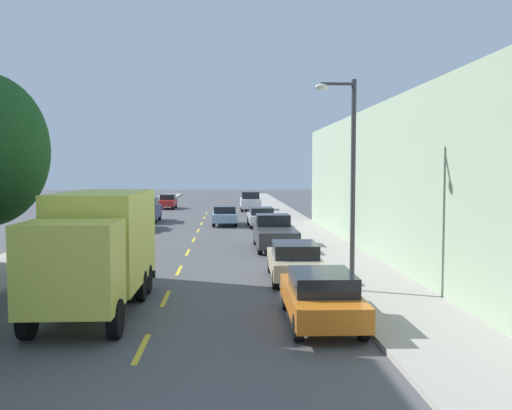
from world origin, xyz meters
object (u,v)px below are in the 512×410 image
(parked_hatchback_red, at_px, (167,202))
(parked_suv_navy, at_px, (146,209))
(parked_pickup_charcoal, at_px, (274,233))
(moving_sky_sedan, at_px, (225,215))
(parked_suv_white, at_px, (250,201))
(parked_sedan_orange, at_px, (321,296))
(parked_sedan_silver, at_px, (261,217))
(parked_sedan_champagne, at_px, (294,260))
(parked_sedan_forest, at_px, (137,219))
(street_lamp, at_px, (349,169))
(delivery_box_truck, at_px, (98,244))

(parked_hatchback_red, bearing_deg, parked_suv_navy, -90.23)
(parked_pickup_charcoal, distance_m, moving_sky_sedan, 12.96)
(parked_suv_white, bearing_deg, parked_hatchback_red, 158.91)
(parked_suv_white, xyz_separation_m, parked_sedan_orange, (0.17, -41.61, -0.24))
(parked_hatchback_red, bearing_deg, parked_sedan_orange, -78.83)
(parked_sedan_silver, relative_size, moving_sky_sedan, 1.01)
(parked_suv_navy, bearing_deg, parked_sedan_champagne, -69.63)
(parked_suv_white, distance_m, parked_hatchback_red, 9.34)
(parked_pickup_charcoal, bearing_deg, parked_sedan_champagne, -89.80)
(parked_sedan_orange, bearing_deg, parked_sedan_silver, 90.15)
(parked_sedan_forest, relative_size, moving_sky_sedan, 1.01)
(parked_sedan_champagne, bearing_deg, parked_suv_navy, 110.37)
(street_lamp, xyz_separation_m, parked_suv_navy, (-10.40, 26.47, -3.15))
(parked_suv_white, xyz_separation_m, parked_sedan_champagne, (0.16, -35.72, -0.24))
(parked_sedan_silver, bearing_deg, parked_suv_navy, 152.48)
(parked_suv_white, height_order, parked_suv_navy, same)
(parked_sedan_orange, bearing_deg, delivery_box_truck, 163.47)
(parked_sedan_forest, bearing_deg, delivery_box_truck, -83.71)
(parked_sedan_forest, bearing_deg, parked_pickup_charcoal, -48.56)
(parked_suv_navy, bearing_deg, parked_suv_white, 53.10)
(parked_suv_navy, distance_m, moving_sky_sedan, 6.96)
(parked_hatchback_red, distance_m, parked_sedan_forest, 20.92)
(parked_pickup_charcoal, bearing_deg, parked_sedan_forest, 131.44)
(delivery_box_truck, distance_m, parked_sedan_champagne, 7.54)
(parked_sedan_forest, relative_size, parked_sedan_champagne, 1.00)
(street_lamp, height_order, parked_hatchback_red, street_lamp)
(parked_suv_navy, bearing_deg, parked_sedan_silver, -27.52)
(parked_suv_white, bearing_deg, moving_sky_sedan, -99.69)
(parked_hatchback_red, relative_size, parked_pickup_charcoal, 0.76)
(parked_pickup_charcoal, bearing_deg, street_lamp, -82.01)
(street_lamp, distance_m, parked_sedan_champagne, 4.42)
(parked_suv_navy, xyz_separation_m, moving_sky_sedan, (6.26, -3.04, -0.24))
(parked_sedan_orange, bearing_deg, moving_sky_sedan, 95.70)
(parked_sedan_forest, xyz_separation_m, parked_sedan_orange, (8.73, -24.04, 0.00))
(parked_suv_white, xyz_separation_m, parked_pickup_charcoal, (0.13, -27.40, -0.16))
(parked_pickup_charcoal, height_order, moving_sky_sedan, parked_pickup_charcoal)
(parked_sedan_silver, bearing_deg, parked_hatchback_red, 114.15)
(parked_sedan_champagne, height_order, moving_sky_sedan, same)
(delivery_box_truck, xyz_separation_m, parked_pickup_charcoal, (6.24, 12.34, -1.10))
(delivery_box_truck, relative_size, parked_sedan_orange, 1.57)
(parked_sedan_champagne, distance_m, moving_sky_sedan, 21.18)
(parked_hatchback_red, bearing_deg, parked_sedan_champagne, -77.22)
(delivery_box_truck, relative_size, moving_sky_sedan, 1.57)
(street_lamp, bearing_deg, parked_sedan_silver, 94.01)
(parked_hatchback_red, distance_m, moving_sky_sedan, 19.10)
(parked_pickup_charcoal, bearing_deg, parked_suv_navy, 119.50)
(parked_suv_white, xyz_separation_m, moving_sky_sedan, (-2.51, -14.71, -0.24))
(parked_hatchback_red, bearing_deg, street_lamp, -76.00)
(parked_suv_white, bearing_deg, parked_sedan_champagne, -89.75)
(street_lamp, height_order, delivery_box_truck, street_lamp)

